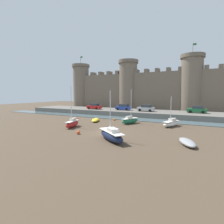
{
  "coord_description": "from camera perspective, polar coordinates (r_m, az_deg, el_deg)",
  "views": [
    {
      "loc": [
        11.82,
        -21.45,
        5.64
      ],
      "look_at": [
        -1.39,
        4.92,
        2.5
      ],
      "focal_mm": 28.0,
      "sensor_mm": 36.0,
      "label": 1
    }
  ],
  "objects": [
    {
      "name": "car_quay_east",
      "position": [
        46.4,
        3.77,
        1.58
      ],
      "size": [
        4.13,
        1.94,
        1.62
      ],
      "color": "#263F99",
      "rests_on": "quay_road"
    },
    {
      "name": "mooring_buoy_off_centre",
      "position": [
        38.29,
        -11.21,
        -2.18
      ],
      "size": [
        0.44,
        0.44,
        0.44
      ],
      "primitive_type": "sphere",
      "color": "#E04C1E",
      "rests_on": "ground"
    },
    {
      "name": "rowboat_foreground_left",
      "position": [
        21.06,
        23.37,
        -9.04
      ],
      "size": [
        2.6,
        3.71,
        0.63
      ],
      "color": "gray",
      "rests_on": "ground"
    },
    {
      "name": "car_quay_west",
      "position": [
        43.9,
        26.01,
        0.72
      ],
      "size": [
        4.13,
        1.94,
        1.62
      ],
      "color": "#1E6638",
      "rests_on": "quay_road"
    },
    {
      "name": "water_channel",
      "position": [
        38.31,
        8.35,
        -2.38
      ],
      "size": [
        80.0,
        4.5,
        0.1
      ],
      "primitive_type": "cube",
      "color": "slate",
      "rests_on": "ground"
    },
    {
      "name": "sailboat_midflat_centre",
      "position": [
        32.89,
        5.93,
        -2.74
      ],
      "size": [
        2.56,
        4.29,
        6.42
      ],
      "color": "#1E6B47",
      "rests_on": "ground"
    },
    {
      "name": "castle",
      "position": [
        55.78,
        14.49,
        7.61
      ],
      "size": [
        63.69,
        6.52,
        19.4
      ],
      "color": "#706354",
      "rests_on": "ground"
    },
    {
      "name": "sailboat_foreground_right",
      "position": [
        21.04,
        -0.23,
        -7.59
      ],
      "size": [
        5.18,
        4.53,
        6.0
      ],
      "color": "#141E3D",
      "rests_on": "ground"
    },
    {
      "name": "mooring_buoy_near_channel",
      "position": [
        36.39,
        0.75,
        -2.47
      ],
      "size": [
        0.47,
        0.47,
        0.47
      ],
      "primitive_type": "sphere",
      "color": "orange",
      "rests_on": "ground"
    },
    {
      "name": "mooring_buoy_mid_mud",
      "position": [
        24.87,
        -10.94,
        -6.57
      ],
      "size": [
        0.49,
        0.49,
        0.49
      ],
      "primitive_type": "sphere",
      "color": "#E04C1E",
      "rests_on": "ground"
    },
    {
      "name": "ground_plane",
      "position": [
        25.14,
        -2.2,
        -6.9
      ],
      "size": [
        160.0,
        160.0,
        0.0
      ],
      "primitive_type": "plane",
      "color": "#4C3D2D"
    },
    {
      "name": "sailboat_midflat_left",
      "position": [
        31.56,
        18.74,
        -3.5
      ],
      "size": [
        2.76,
        4.51,
        5.14
      ],
      "color": "silver",
      "rests_on": "ground"
    },
    {
      "name": "quay_road",
      "position": [
        45.13,
        11.25,
        -0.43
      ],
      "size": [
        69.17,
        10.0,
        1.23
      ],
      "primitive_type": "cube",
      "color": "#666059",
      "rests_on": "ground"
    },
    {
      "name": "rowboat_foreground_centre",
      "position": [
        35.43,
        -5.44,
        -2.57
      ],
      "size": [
        2.82,
        4.19,
        0.62
      ],
      "color": "yellow",
      "rests_on": "ground"
    },
    {
      "name": "car_quay_centre_east",
      "position": [
        49.3,
        -5.8,
        1.82
      ],
      "size": [
        4.13,
        1.94,
        1.62
      ],
      "color": "red",
      "rests_on": "quay_road"
    },
    {
      "name": "car_quay_centre_west",
      "position": [
        43.99,
        11.03,
        1.23
      ],
      "size": [
        4.13,
        1.94,
        1.62
      ],
      "color": "#B2B5B7",
      "rests_on": "quay_road"
    },
    {
      "name": "sailboat_midflat_right",
      "position": [
        29.98,
        -12.84,
        -3.65
      ],
      "size": [
        1.86,
        4.14,
        6.9
      ],
      "color": "red",
      "rests_on": "ground"
    }
  ]
}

